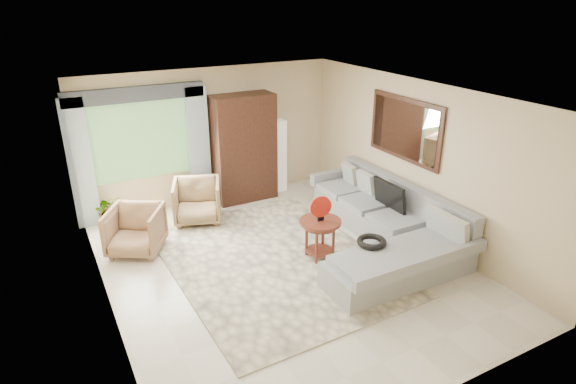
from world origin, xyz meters
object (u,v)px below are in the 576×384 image
tv_screen (389,195)px  floor_lamp (279,156)px  coffee_table (320,238)px  armchair_left (135,230)px  sectional_sofa (386,229)px  armoire (244,148)px  potted_plant (108,210)px  armchair_right (197,201)px

tv_screen → floor_lamp: bearing=104.7°
tv_screen → coffee_table: size_ratio=1.14×
tv_screen → armchair_left: (-3.91, 1.43, -0.35)m
sectional_sofa → armoire: 3.24m
sectional_sofa → potted_plant: bearing=142.2°
potted_plant → floor_lamp: 3.46m
armchair_left → potted_plant: (-0.22, 1.28, -0.11)m
tv_screen → armchair_left: 4.18m
armchair_right → potted_plant: armchair_right is taller
armchair_left → potted_plant: bearing=130.8°
armchair_right → potted_plant: bearing=175.9°
armchair_right → floor_lamp: size_ratio=0.56×
armoire → floor_lamp: bearing=4.3°
potted_plant → floor_lamp: floor_lamp is taller
coffee_table → armoire: bearing=91.2°
coffee_table → potted_plant: 3.91m
armchair_left → armoire: armoire is taller
tv_screen → potted_plant: 4.96m
tv_screen → armchair_right: tv_screen is taller
potted_plant → armoire: bearing=-2.1°
potted_plant → armoire: size_ratio=0.25×
armchair_left → armchair_right: (1.23, 0.62, 0.01)m
tv_screen → potted_plant: bearing=146.7°
armchair_left → armchair_right: bearing=58.1°
armoire → armchair_left: bearing=-153.8°
armchair_left → floor_lamp: size_ratio=0.55×
sectional_sofa → tv_screen: 0.59m
coffee_table → armchair_right: 2.52m
tv_screen → coffee_table: 1.50m
floor_lamp → armoire: bearing=-175.7°
armoire → coffee_table: bearing=-88.8°
tv_screen → floor_lamp: floor_lamp is taller
coffee_table → floor_lamp: (0.74, 2.81, 0.41)m
coffee_table → armchair_right: armchair_right is taller
tv_screen → armchair_left: size_ratio=0.90×
tv_screen → floor_lamp: (-0.70, 2.67, 0.03)m
armchair_right → tv_screen: bearing=-17.1°
floor_lamp → armchair_right: bearing=-162.6°
potted_plant → floor_lamp: bearing=-0.6°
tv_screen → floor_lamp: size_ratio=0.49×
armoire → tv_screen: bearing=-60.1°
coffee_table → sectional_sofa: bearing=-7.3°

